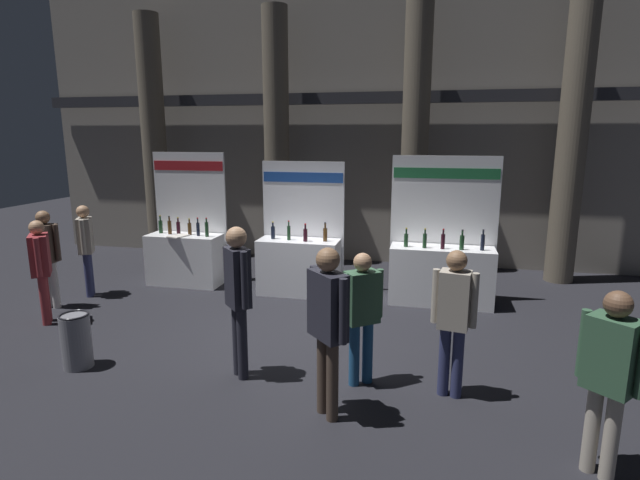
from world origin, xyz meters
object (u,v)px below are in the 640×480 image
Objects in this scene: exhibitor_booth_1 at (299,261)px; visitor_6 at (238,290)px; visitor_5 at (454,312)px; visitor_0 at (86,243)px; exhibitor_booth_0 at (186,253)px; visitor_3 at (362,308)px; exhibitor_booth_2 at (441,268)px; visitor_9 at (610,369)px; visitor_7 at (41,262)px; visitor_2 at (328,317)px; visitor_8 at (47,251)px; trash_bin at (76,341)px.

visitor_6 is (0.15, -3.28, 0.48)m from exhibitor_booth_1.
visitor_5 is (2.60, -3.18, 0.38)m from exhibitor_booth_1.
exhibitor_booth_0 is at bearing 100.95° from visitor_0.
visitor_3 is at bearing 39.72° from visitor_0.
exhibitor_booth_0 is at bearing -8.19° from visitor_6.
exhibitor_booth_2 reaches higher than visitor_9.
visitor_6 is at bearing 38.22° from visitor_7.
visitor_2 reaches higher than visitor_9.
exhibitor_booth_0 reaches higher than visitor_3.
visitor_8 is at bearing 178.27° from visitor_7.
visitor_9 reaches higher than trash_bin.
visitor_2 reaches higher than visitor_5.
visitor_8 reaches higher than trash_bin.
visitor_3 is 2.50m from visitor_9.
visitor_8 is (-3.87, -1.69, 0.37)m from exhibitor_booth_1.
visitor_9 is at bearing -35.56° from exhibitor_booth_0.
exhibitor_booth_2 reaches higher than visitor_3.
visitor_5 is (0.08, -3.21, 0.37)m from exhibitor_booth_2.
exhibitor_booth_2 is at bearing -0.97° from exhibitor_booth_0.
visitor_0 is 1.02× the size of visitor_7.
trash_bin is 0.44× the size of visitor_7.
exhibitor_booth_1 reaches higher than visitor_3.
visitor_0 is at bearing -164.44° from visitor_2.
exhibitor_booth_1 is 1.30× the size of visitor_6.
trash_bin is (-1.94, -3.50, -0.26)m from exhibitor_booth_1.
visitor_5 is at bearing -50.73° from exhibitor_booth_1.
visitor_9 is (7.68, -2.58, 0.01)m from visitor_8.
visitor_2 is 1.09× the size of visitor_9.
visitor_6 is at bearing 25.17° from visitor_9.
visitor_0 is at bearing -140.88° from exhibitor_booth_0.
visitor_9 is (5.75, -0.77, 0.64)m from trash_bin.
visitor_5 is at bearing -1.68° from visitor_9.
exhibitor_booth_1 is 1.43× the size of visitor_5.
exhibitor_booth_0 reaches higher than trash_bin.
trash_bin is at bearing 32.80° from visitor_9.
trash_bin is 0.45× the size of visitor_3.
visitor_5 reaches higher than visitor_3.
exhibitor_booth_0 reaches higher than visitor_2.
exhibitor_booth_2 is 4.09m from visitor_6.
exhibitor_booth_0 is at bearing 179.03° from exhibitor_booth_2.
exhibitor_booth_2 reaches higher than visitor_6.
visitor_5 is 0.91× the size of visitor_6.
visitor_8 is (-1.94, 1.81, 0.63)m from trash_bin.
exhibitor_booth_2 is 4.50m from visitor_9.
exhibitor_booth_1 is at bearing -100.24° from visitor_3.
visitor_2 is (3.67, -4.00, 0.47)m from exhibitor_booth_0.
visitor_3 is (0.24, 0.76, -0.16)m from visitor_2.
exhibitor_booth_1 reaches higher than visitor_5.
exhibitor_booth_2 is 1.60× the size of visitor_3.
exhibitor_booth_2 is at bearing 0.52° from exhibitor_booth_1.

